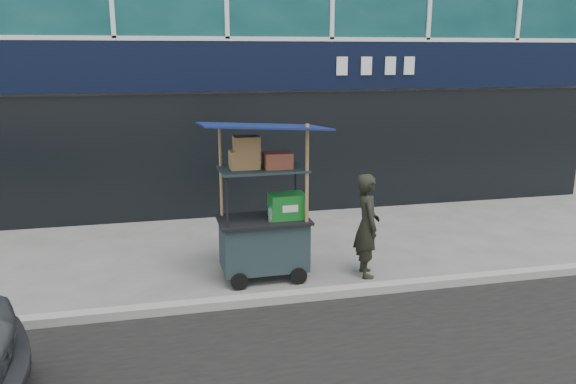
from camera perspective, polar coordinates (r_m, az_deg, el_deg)
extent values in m
plane|color=#5F5F5B|center=(7.59, -1.89, -10.57)|extent=(80.00, 80.00, 0.00)
cube|color=#999991|center=(7.38, -1.59, -10.77)|extent=(80.00, 0.18, 0.12)
cube|color=black|center=(10.72, -6.09, 12.56)|extent=(15.68, 0.06, 0.90)
cube|color=black|center=(10.93, -5.88, 3.62)|extent=(15.68, 0.04, 2.40)
cube|color=#19292A|center=(8.03, -2.48, -5.34)|extent=(1.21, 0.72, 0.70)
cylinder|color=black|center=(7.76, -4.95, -9.08)|extent=(0.24, 0.05, 0.24)
cylinder|color=black|center=(7.92, 1.08, -8.54)|extent=(0.24, 0.05, 0.24)
cube|color=black|center=(7.91, -2.51, -2.83)|extent=(1.29, 0.80, 0.04)
cylinder|color=black|center=(7.45, -6.20, -1.16)|extent=(0.03, 0.03, 0.75)
cylinder|color=black|center=(7.66, 1.92, -0.64)|extent=(0.03, 0.03, 0.75)
cylinder|color=black|center=(8.02, -6.79, -0.08)|extent=(0.03, 0.03, 0.75)
cylinder|color=black|center=(8.22, 0.78, 0.37)|extent=(0.03, 0.03, 0.75)
cube|color=#19292A|center=(7.74, -2.57, 2.32)|extent=(1.21, 0.72, 0.03)
cylinder|color=olive|center=(7.69, 1.91, -1.36)|extent=(0.05, 0.05, 2.24)
cylinder|color=olive|center=(8.06, -6.76, -1.10)|extent=(0.04, 0.04, 2.14)
cube|color=#0D1D4B|center=(7.64, -2.61, 6.70)|extent=(1.72, 1.22, 0.20)
cube|color=#0E5E1D|center=(7.88, -0.07, -1.42)|extent=(0.50, 0.36, 0.35)
cylinder|color=silver|center=(7.71, -1.79, -2.37)|extent=(0.07, 0.07, 0.20)
cylinder|color=#173DAD|center=(7.68, -1.79, -1.58)|extent=(0.03, 0.03, 0.02)
cube|color=olive|center=(7.71, -4.46, 3.31)|extent=(0.40, 0.31, 0.25)
cube|color=#8D5D3D|center=(7.71, -1.05, 3.23)|extent=(0.38, 0.29, 0.22)
cube|color=olive|center=(7.66, -4.25, 4.94)|extent=(0.35, 0.27, 0.20)
imported|color=black|center=(8.11, 8.04, -3.37)|extent=(0.42, 0.59, 1.51)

